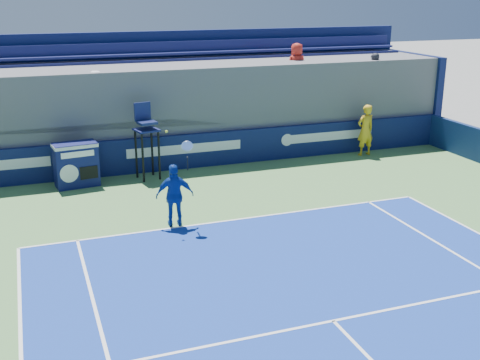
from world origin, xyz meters
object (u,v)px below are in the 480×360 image
object	(u,v)px
ball_person	(365,130)
umpire_chair	(146,133)
match_clock	(76,163)
tennis_player	(175,195)

from	to	relation	value
ball_person	umpire_chair	world-z (taller)	umpire_chair
umpire_chair	ball_person	bearing A→B (deg)	0.85
match_clock	umpire_chair	bearing A→B (deg)	1.28
ball_person	umpire_chair	distance (m)	8.18
ball_person	match_clock	size ratio (longest dim) A/B	1.35
match_clock	tennis_player	distance (m)	4.77
umpire_chair	tennis_player	bearing A→B (deg)	-92.16
tennis_player	ball_person	bearing A→B (deg)	28.19
umpire_chair	tennis_player	xyz separation A→B (m)	(-0.16, -4.34, -0.68)
ball_person	match_clock	bearing A→B (deg)	-4.79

